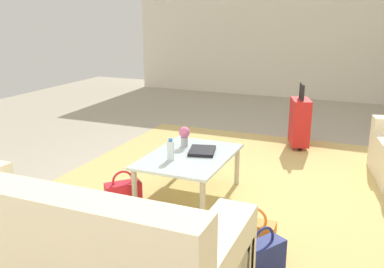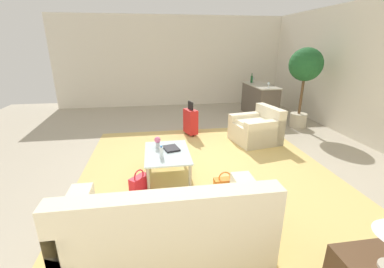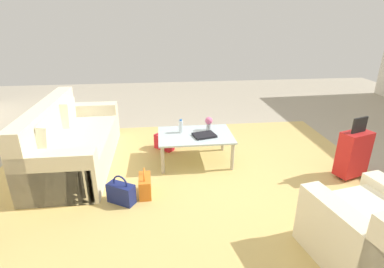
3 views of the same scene
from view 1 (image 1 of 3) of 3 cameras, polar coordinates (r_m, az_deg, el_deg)
ground_plane at (r=4.39m, az=7.84°, el=-7.35°), size 12.00×12.00×0.00m
wall_left at (r=9.02m, az=17.05°, el=14.17°), size 0.12×8.00×3.10m
area_rug at (r=3.81m, az=8.35°, el=-11.05°), size 5.20×4.40×0.01m
couch at (r=2.74m, az=-18.05°, el=-16.00°), size 0.93×2.14×0.91m
coffee_table at (r=4.05m, az=-0.33°, el=-3.47°), size 1.07×0.75×0.43m
water_bottle at (r=3.87m, az=-2.87°, el=-2.18°), size 0.06×0.06×0.20m
coffee_table_book at (r=4.10m, az=1.36°, el=-2.25°), size 0.35×0.31×0.03m
flower_vase at (r=4.24m, az=-1.02°, el=-0.10°), size 0.11×0.11×0.21m
suitcase_red at (r=5.73m, az=14.16°, el=1.66°), size 0.45×0.34×0.85m
handbag_orange at (r=3.29m, az=8.17°, el=-13.21°), size 0.15×0.32×0.36m
handbag_red at (r=3.97m, az=-9.14°, el=-7.93°), size 0.33×0.32×0.36m
handbag_navy at (r=3.04m, az=9.39°, el=-15.94°), size 0.35×0.28×0.36m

